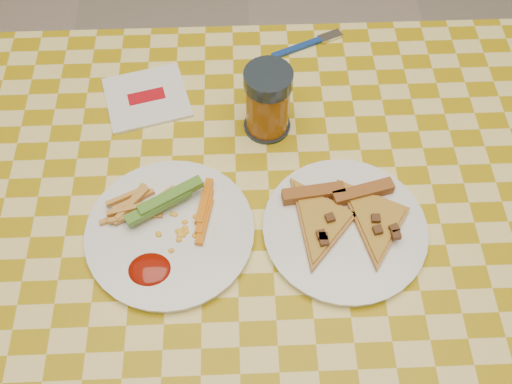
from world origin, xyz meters
TOP-DOWN VIEW (x-y plane):
  - ground at (0.00, 0.00)m, footprint 8.00×8.00m
  - table at (0.00, 0.00)m, footprint 1.28×0.88m
  - plate_left at (-0.15, -0.00)m, footprint 0.25×0.25m
  - plate_right at (0.11, -0.01)m, footprint 0.28×0.28m
  - fries_veggies at (-0.16, 0.01)m, footprint 0.18×0.17m
  - pizza_slices at (0.11, 0.01)m, footprint 0.23×0.20m
  - drink_glass at (0.00, 0.20)m, footprint 0.08×0.08m
  - napkin at (-0.20, 0.26)m, footprint 0.16×0.16m
  - fork at (0.09, 0.38)m, footprint 0.14×0.07m

SIDE VIEW (x-z plane):
  - ground at x=0.00m, z-range 0.00..0.00m
  - table at x=0.00m, z-range 0.30..1.06m
  - napkin at x=-0.20m, z-range 0.76..0.76m
  - fork at x=0.09m, z-range 0.76..0.76m
  - plate_left at x=-0.15m, z-range 0.76..0.77m
  - plate_right at x=0.11m, z-range 0.76..0.77m
  - pizza_slices at x=0.11m, z-range 0.76..0.79m
  - fries_veggies at x=-0.16m, z-range 0.76..0.80m
  - drink_glass at x=0.00m, z-range 0.75..0.88m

